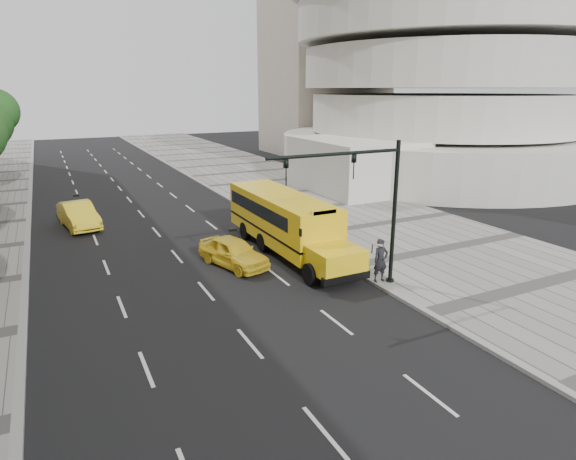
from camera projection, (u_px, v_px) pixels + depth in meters
name	position (u px, v px, depth m)	size (l,w,h in m)	color
ground	(195.00, 254.00, 25.55)	(140.00, 140.00, 0.00)	black
sidewalk_museum	(379.00, 225.00, 30.71)	(12.00, 140.00, 0.15)	gray
curb_museum	(295.00, 237.00, 28.12)	(0.30, 140.00, 0.15)	gray
curb_far	(26.00, 278.00, 22.08)	(0.30, 140.00, 0.15)	gray
guggenheim	(412.00, 37.00, 50.25)	(33.20, 42.20, 35.00)	silver
school_bus	(284.00, 218.00, 25.68)	(2.96, 11.56, 3.19)	yellow
taxi_near	(233.00, 252.00, 23.62)	(1.69, 4.20, 1.43)	yellow
taxi_far	(79.00, 215.00, 30.18)	(1.69, 4.85, 1.60)	yellow
pedestrian	(381.00, 261.00, 21.24)	(0.71, 0.47, 1.96)	black
traffic_signal	(368.00, 198.00, 19.80)	(6.18, 0.36, 6.40)	black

